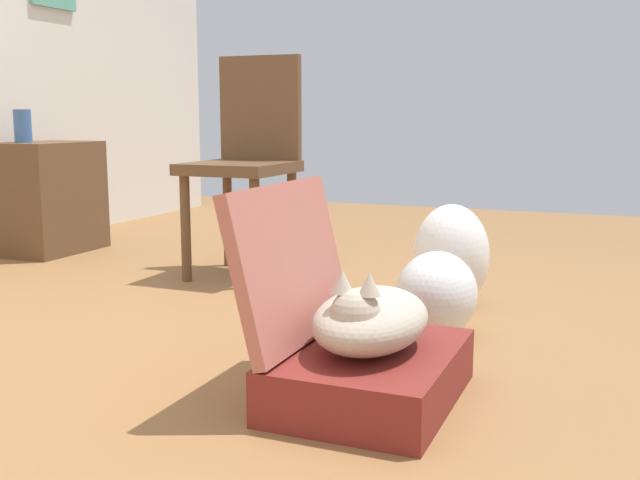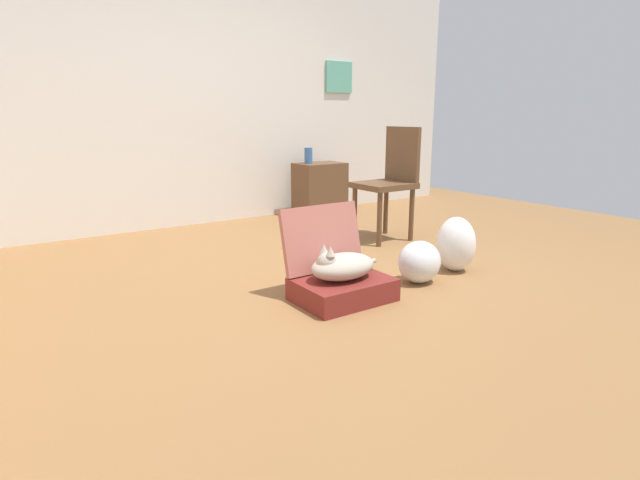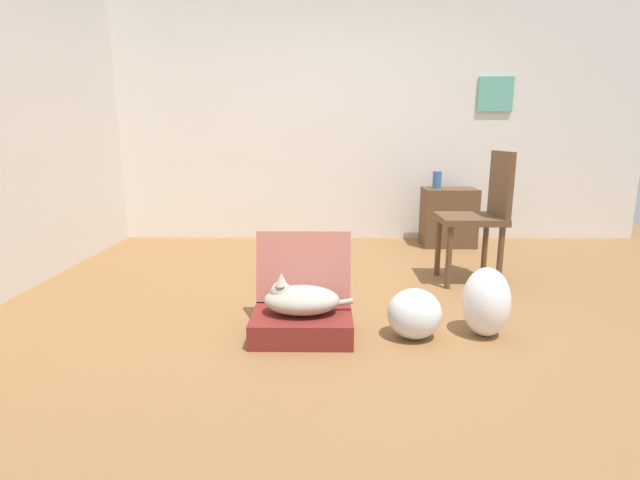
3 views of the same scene
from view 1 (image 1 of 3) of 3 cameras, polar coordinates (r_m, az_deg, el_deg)
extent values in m
plane|color=olive|center=(2.46, -3.85, -7.98)|extent=(7.68, 7.68, 0.00)
cube|color=maroon|center=(1.99, 3.82, -10.12)|extent=(0.57, 0.42, 0.14)
cube|color=#B26356|center=(2.00, -2.23, -1.72)|extent=(0.57, 0.13, 0.42)
ellipsoid|color=#B2A899|center=(1.95, 3.87, -6.04)|extent=(0.43, 0.28, 0.16)
sphere|color=#B2A899|center=(1.83, 2.70, -5.63)|extent=(0.12, 0.12, 0.12)
cone|color=#B2A899|center=(1.80, 3.75, -3.33)|extent=(0.06, 0.06, 0.06)
cone|color=#B2A899|center=(1.82, 1.70, -3.15)|extent=(0.06, 0.06, 0.06)
cylinder|color=#B2A899|center=(2.14, 4.44, -5.58)|extent=(0.20, 0.03, 0.07)
ellipsoid|color=silver|center=(2.55, 8.80, -4.07)|extent=(0.31, 0.27, 0.29)
ellipsoid|color=white|center=(2.94, 9.88, -1.19)|extent=(0.26, 0.29, 0.40)
cube|color=brown|center=(4.32, -19.78, 3.06)|extent=(0.53, 0.37, 0.59)
cylinder|color=#38609E|center=(4.22, -21.55, 8.01)|extent=(0.09, 0.09, 0.17)
cylinder|color=brown|center=(3.40, -10.12, 0.85)|extent=(0.04, 0.04, 0.47)
cylinder|color=brown|center=(3.22, -4.93, 0.51)|extent=(0.04, 0.04, 0.47)
cylinder|color=brown|center=(3.72, -6.98, 1.66)|extent=(0.04, 0.04, 0.47)
cylinder|color=brown|center=(3.56, -2.13, 1.39)|extent=(0.04, 0.04, 0.47)
cube|color=brown|center=(3.44, -6.11, 5.45)|extent=(0.47, 0.43, 0.05)
cube|color=brown|center=(3.62, -4.55, 9.90)|extent=(0.04, 0.41, 0.48)
camera|label=2|loc=(1.81, 114.06, 8.42)|focal=28.49mm
camera|label=3|loc=(2.76, 69.66, 11.64)|focal=26.77mm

